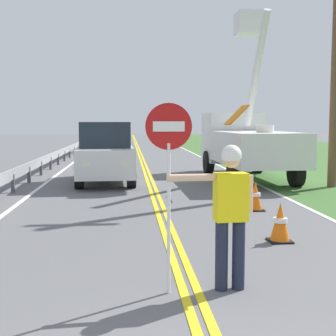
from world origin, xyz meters
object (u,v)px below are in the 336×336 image
utility_bucket_truck (245,140)px  oncoming_suv_nearest (105,152)px  traffic_cone_lead (280,223)px  flagger_worker (230,208)px  stop_sign_paddle (169,155)px  traffic_cone_mid (255,196)px  utility_pole_near (336,41)px

utility_bucket_truck → oncoming_suv_nearest: (-5.14, -0.95, -0.37)m
oncoming_suv_nearest → traffic_cone_lead: bearing=-67.7°
flagger_worker → stop_sign_paddle: bearing=-175.5°
utility_bucket_truck → traffic_cone_mid: 6.67m
flagger_worker → traffic_cone_lead: flagger_worker is taller
stop_sign_paddle → utility_pole_near: 11.26m
flagger_worker → stop_sign_paddle: (-0.77, -0.06, 0.66)m
utility_pole_near → traffic_cone_lead: (-3.92, -6.68, -4.30)m
stop_sign_paddle → utility_pole_near: utility_pole_near is taller
stop_sign_paddle → oncoming_suv_nearest: 10.82m
flagger_worker → oncoming_suv_nearest: oncoming_suv_nearest is taller
oncoming_suv_nearest → traffic_cone_lead: 9.11m
stop_sign_paddle → utility_bucket_truck: 12.31m
utility_bucket_truck → traffic_cone_mid: bearing=-101.8°
stop_sign_paddle → traffic_cone_mid: stop_sign_paddle is taller
oncoming_suv_nearest → utility_pole_near: size_ratio=0.53×
utility_pole_near → stop_sign_paddle: bearing=-124.1°
stop_sign_paddle → oncoming_suv_nearest: (-1.27, 10.73, -0.65)m
traffic_cone_lead → utility_pole_near: bearing=59.6°
utility_bucket_truck → stop_sign_paddle: bearing=-108.4°
flagger_worker → traffic_cone_lead: bearing=58.2°
oncoming_suv_nearest → utility_bucket_truck: bearing=10.4°
stop_sign_paddle → traffic_cone_lead: (2.17, 2.33, -1.37)m
traffic_cone_lead → oncoming_suv_nearest: bearing=112.3°
stop_sign_paddle → traffic_cone_mid: (2.52, 5.24, -1.37)m
utility_bucket_truck → oncoming_suv_nearest: 5.24m
flagger_worker → utility_bucket_truck: size_ratio=0.27×
utility_bucket_truck → oncoming_suv_nearest: utility_bucket_truck is taller
utility_pole_near → traffic_cone_lead: 8.86m
utility_pole_near → utility_bucket_truck: bearing=129.7°
utility_bucket_truck → traffic_cone_lead: (-1.70, -9.35, -1.10)m
traffic_cone_lead → stop_sign_paddle: bearing=-133.0°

